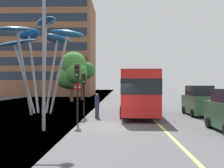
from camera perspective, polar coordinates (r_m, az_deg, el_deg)
ground at (r=15.92m, az=-2.48°, el=-9.13°), size 120.00×240.00×0.10m
red_bus at (r=21.84m, az=5.74°, el=-1.30°), size 3.13×11.45×3.67m
leaf_sculpture at (r=23.41m, az=-15.76°, el=9.29°), size 8.39×8.47×7.67m
traffic_light_kerb_near at (r=16.44m, az=-7.61°, el=0.71°), size 0.28×0.42×3.70m
traffic_light_kerb_far at (r=20.26m, az=-6.21°, el=-0.24°), size 0.28×0.42×3.31m
car_parked_mid at (r=21.89m, az=18.49°, el=-3.65°), size 1.98×4.10×2.37m
street_lamp at (r=14.46m, az=-13.38°, el=11.09°), size 1.63×0.44×8.34m
tree_pavement_near at (r=38.61m, az=-8.70°, el=2.51°), size 4.66×4.75×7.31m
tree_pavement_far at (r=42.30m, az=-7.41°, el=1.99°), size 5.25×4.74×6.15m
pedestrian at (r=19.15m, az=-3.28°, el=-4.76°), size 0.34×0.34×1.79m
no_entry_sign at (r=20.20m, az=-7.53°, el=-2.25°), size 0.60×0.12×2.56m
backdrop_building at (r=62.39m, az=-13.11°, el=7.25°), size 19.33×13.48×21.04m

